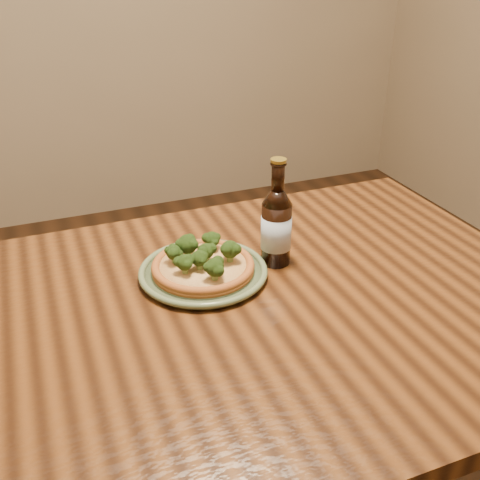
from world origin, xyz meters
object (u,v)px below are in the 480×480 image
object	(u,v)px
table	(168,361)
plate	(203,272)
beer_bottle	(276,226)
pizza	(203,264)

from	to	relation	value
table	plate	xyz separation A→B (m)	(0.12, 0.13, 0.10)
table	plate	distance (m)	0.20
plate	beer_bottle	size ratio (longest dim) A/B	1.14
beer_bottle	plate	bearing A→B (deg)	-166.02
table	beer_bottle	world-z (taller)	beer_bottle
pizza	beer_bottle	world-z (taller)	beer_bottle
table	pizza	distance (m)	0.21
beer_bottle	table	bearing A→B (deg)	-141.50
table	beer_bottle	size ratio (longest dim) A/B	6.73
plate	table	bearing A→B (deg)	-132.61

